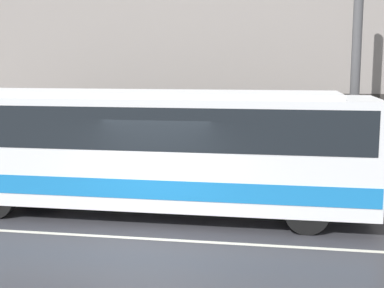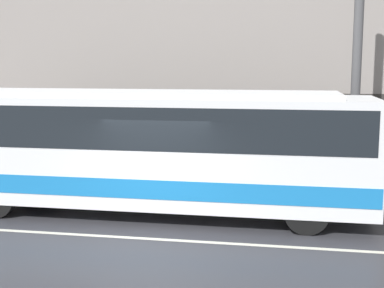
# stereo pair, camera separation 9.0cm
# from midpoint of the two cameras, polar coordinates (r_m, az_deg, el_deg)

# --- Properties ---
(ground_plane) EXTENTS (60.00, 60.00, 0.00)m
(ground_plane) POSITION_cam_midpoint_polar(r_m,az_deg,el_deg) (11.80, -4.57, -10.04)
(ground_plane) COLOR #333338
(sidewalk) EXTENTS (60.00, 3.11, 0.17)m
(sidewalk) POSITION_cam_midpoint_polar(r_m,az_deg,el_deg) (17.01, 0.18, -3.91)
(sidewalk) COLOR #A09E99
(sidewalk) RESTS_ON ground_plane
(lane_stripe) EXTENTS (54.00, 0.14, 0.01)m
(lane_stripe) POSITION_cam_midpoint_polar(r_m,az_deg,el_deg) (11.80, -4.57, -10.03)
(lane_stripe) COLOR beige
(lane_stripe) RESTS_ON ground_plane
(transit_bus) EXTENTS (11.49, 2.59, 3.09)m
(transit_bus) POSITION_cam_midpoint_polar(r_m,az_deg,el_deg) (13.53, -5.44, -0.05)
(transit_bus) COLOR white
(transit_bus) RESTS_ON ground_plane
(utility_pole_near) EXTENTS (0.26, 0.26, 6.93)m
(utility_pole_near) POSITION_cam_midpoint_polar(r_m,az_deg,el_deg) (15.56, 17.30, 7.71)
(utility_pole_near) COLOR #4C4C4F
(utility_pole_near) RESTS_ON sidewalk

